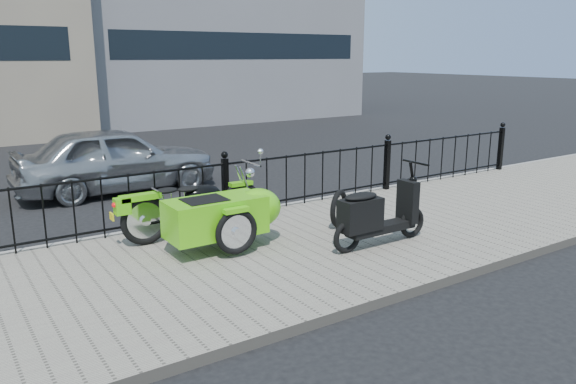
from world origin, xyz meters
TOP-DOWN VIEW (x-y plane):
  - ground at (0.00, 0.00)m, footprint 120.00×120.00m
  - sidewalk at (0.00, -0.50)m, footprint 30.00×3.80m
  - curb at (0.00, 1.44)m, footprint 30.00×0.10m
  - iron_fence at (0.00, 1.30)m, footprint 14.11×0.11m
  - motorcycle_sidecar at (-0.67, 0.09)m, footprint 2.28×1.48m
  - scooter at (1.03, -1.09)m, footprint 1.64×0.48m
  - spare_tire at (1.19, -0.11)m, footprint 0.54×0.35m
  - sedan_car at (-0.77, 4.51)m, footprint 3.88×1.56m

SIDE VIEW (x-z plane):
  - ground at x=0.00m, z-range 0.00..0.00m
  - sidewalk at x=0.00m, z-range 0.00..0.12m
  - curb at x=0.00m, z-range 0.00..0.12m
  - spare_tire at x=1.19m, z-range 0.12..0.69m
  - scooter at x=1.03m, z-range 0.00..1.11m
  - iron_fence at x=0.00m, z-range 0.05..1.12m
  - motorcycle_sidecar at x=-0.67m, z-range 0.10..1.09m
  - sedan_car at x=-0.77m, z-range 0.00..1.32m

